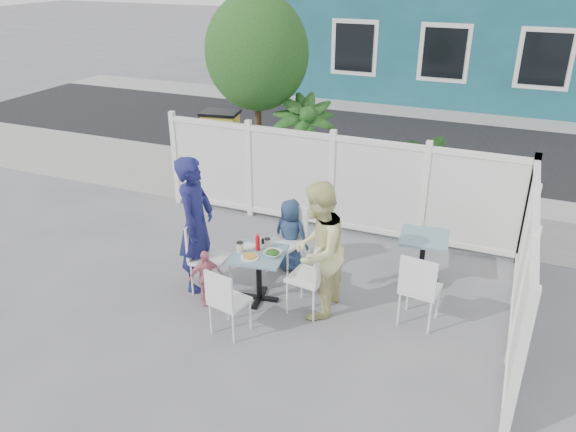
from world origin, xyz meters
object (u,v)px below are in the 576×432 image
at_px(utility_cabinet, 222,145).
at_px(boy, 290,235).
at_px(woman, 318,251).
at_px(spare_table, 423,246).
at_px(chair_near, 225,298).
at_px(main_table, 259,264).
at_px(chair_left, 204,251).
at_px(toddler, 205,278).
at_px(chair_back, 290,234).
at_px(man, 196,224).
at_px(chair_right, 314,272).

xyz_separation_m(utility_cabinet, boy, (2.74, -3.03, -0.09)).
bearing_deg(woman, spare_table, 140.16).
relative_size(utility_cabinet, chair_near, 1.41).
height_order(main_table, chair_left, chair_left).
distance_m(chair_left, toddler, 0.39).
relative_size(main_table, toddler, 0.96).
bearing_deg(woman, chair_back, -139.16).
bearing_deg(chair_back, man, 58.75).
height_order(chair_left, man, man).
xyz_separation_m(spare_table, man, (-2.76, -1.27, 0.40)).
relative_size(man, boy, 1.73).
height_order(utility_cabinet, toddler, utility_cabinet).
relative_size(boy, toddler, 1.40).
relative_size(chair_back, man, 0.53).
bearing_deg(chair_back, main_table, 103.07).
bearing_deg(chair_left, chair_right, 91.67).
distance_m(chair_back, man, 1.33).
height_order(chair_near, toddler, chair_near).
distance_m(chair_back, boy, 0.06).
xyz_separation_m(chair_left, boy, (0.84, 0.95, -0.04)).
bearing_deg(woman, toddler, -74.63).
bearing_deg(boy, chair_back, 108.25).
distance_m(chair_right, boy, 1.13).
relative_size(spare_table, woman, 0.40).
bearing_deg(main_table, utility_cabinet, 124.23).
bearing_deg(chair_back, chair_right, 146.62).
bearing_deg(chair_near, main_table, 98.76).
xyz_separation_m(chair_back, boy, (-0.01, 0.05, -0.04)).
bearing_deg(utility_cabinet, chair_left, -74.04).
distance_m(spare_table, chair_back, 1.83).
xyz_separation_m(chair_left, chair_near, (0.73, -0.78, -0.06)).
xyz_separation_m(chair_right, woman, (0.03, 0.02, 0.29)).
relative_size(chair_left, woman, 0.57).
relative_size(spare_table, chair_right, 0.70).
relative_size(spare_table, chair_near, 0.80).
xyz_separation_m(spare_table, chair_back, (-1.78, -0.44, 0.05)).
relative_size(chair_near, man, 0.48).
bearing_deg(main_table, chair_near, -92.54).
xyz_separation_m(chair_near, toddler, (-0.55, 0.49, -0.13)).
bearing_deg(toddler, main_table, -16.26).
relative_size(spare_table, chair_left, 0.71).
bearing_deg(main_table, chair_right, -0.07).
relative_size(utility_cabinet, boy, 1.17).
distance_m(man, toddler, 0.72).
height_order(utility_cabinet, boy, utility_cabinet).
relative_size(utility_cabinet, woman, 0.71).
bearing_deg(chair_near, utility_cabinet, 130.29).
bearing_deg(chair_back, boy, -64.04).
bearing_deg(woman, boy, -140.45).
relative_size(spare_table, boy, 0.66).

